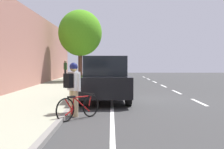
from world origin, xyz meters
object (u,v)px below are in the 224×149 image
parked_sedan_tan_second (104,76)px  parked_pickup_black_mid (104,80)px  bicycle_at_curb (78,107)px  pedestrian_on_phone (65,68)px  street_tree_near_cyclist (80,33)px  cyclist_with_backpack (73,84)px  parked_suv_green_nearest (106,69)px

parked_sedan_tan_second → parked_pickup_black_mid: size_ratio=0.82×
bicycle_at_curb → pedestrian_on_phone: bearing=-79.8°
street_tree_near_cyclist → parked_pickup_black_mid: bearing=101.1°
street_tree_near_cyclist → cyclist_with_backpack: bearing=95.2°
pedestrian_on_phone → parked_pickup_black_mid: bearing=105.8°
parked_suv_green_nearest → pedestrian_on_phone: size_ratio=2.70×
bicycle_at_curb → street_tree_near_cyclist: size_ratio=0.23×
cyclist_with_backpack → pedestrian_on_phone: (3.02, -17.62, 0.10)m
cyclist_with_backpack → pedestrian_on_phone: 17.87m
parked_pickup_black_mid → bicycle_at_curb: bearing=80.8°
cyclist_with_backpack → street_tree_near_cyclist: size_ratio=0.28×
parked_suv_green_nearest → parked_sedan_tan_second: parked_suv_green_nearest is taller
parked_pickup_black_mid → parked_sedan_tan_second: bearing=-88.3°
parked_pickup_black_mid → street_tree_near_cyclist: (2.31, -11.74, 3.23)m
parked_sedan_tan_second → cyclist_with_backpack: size_ratio=2.62×
street_tree_near_cyclist → pedestrian_on_phone: street_tree_near_cyclist is taller
parked_suv_green_nearest → parked_sedan_tan_second: bearing=90.0°
cyclist_with_backpack → street_tree_near_cyclist: bearing=-84.8°
parked_suv_green_nearest → pedestrian_on_phone: (3.71, 1.65, 0.10)m
parked_sedan_tan_second → parked_pickup_black_mid: bearing=91.7°
pedestrian_on_phone → parked_suv_green_nearest: bearing=-156.0°
parked_suv_green_nearest → parked_pickup_black_mid: (-0.20, 15.51, -0.13)m
parked_pickup_black_mid → cyclist_with_backpack: (0.89, 3.76, 0.13)m
cyclist_with_backpack → pedestrian_on_phone: size_ratio=0.96×
bicycle_at_curb → cyclist_with_backpack: bearing=-63.2°
bicycle_at_curb → pedestrian_on_phone: (3.23, -18.05, 0.76)m
cyclist_with_backpack → parked_pickup_black_mid: bearing=-103.4°
parked_pickup_black_mid → parked_suv_green_nearest: bearing=-89.2°
parked_sedan_tan_second → bicycle_at_curb: parked_sedan_tan_second is taller
parked_sedan_tan_second → street_tree_near_cyclist: 6.14m
parked_suv_green_nearest → parked_pickup_black_mid: parked_suv_green_nearest is taller
parked_suv_green_nearest → cyclist_with_backpack: parked_suv_green_nearest is taller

